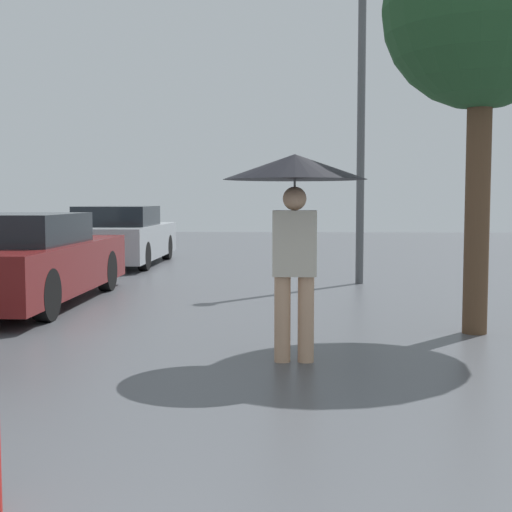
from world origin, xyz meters
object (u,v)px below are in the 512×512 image
Objects in this scene: street_lamp at (361,101)px; parked_car_farthest at (120,237)px; parked_car_middle at (22,261)px; pedestrian at (295,187)px; tree at (482,13)px.

parked_car_farthest is at bearing 145.74° from street_lamp.
street_lamp is (4.85, -3.31, 2.44)m from parked_car_farthest.
parked_car_farthest is (-0.06, 5.87, 0.01)m from parked_car_middle.
pedestrian is 3.00m from tree.
parked_car_farthest is at bearing 112.00° from pedestrian.
street_lamp is at bearing -34.26° from parked_car_farthest.
parked_car_middle is at bearing 137.89° from pedestrian.
pedestrian reaches higher than parked_car_middle.
pedestrian is 0.41× the size of tree.
tree is (5.57, -1.87, 2.74)m from parked_car_middle.
street_lamp is at bearing 78.89° from pedestrian.
tree is at bearing -54.01° from parked_car_farthest.
street_lamp reaches higher than parked_car_farthest.
tree is at bearing -80.12° from street_lamp.
tree reaches higher than parked_car_farthest.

